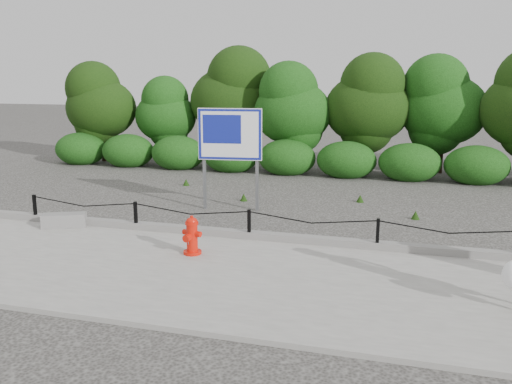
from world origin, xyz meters
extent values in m
plane|color=#2D2B28|center=(0.00, 0.00, 0.00)|extent=(90.00, 90.00, 0.00)
cube|color=gray|center=(0.00, -2.00, 0.04)|extent=(14.00, 4.00, 0.08)
cube|color=slate|center=(0.00, 0.05, 0.15)|extent=(14.00, 0.22, 0.14)
cube|color=black|center=(-5.00, 0.00, 0.38)|extent=(0.06, 0.06, 0.60)
cube|color=black|center=(-2.50, 0.00, 0.38)|extent=(0.06, 0.06, 0.60)
cube|color=black|center=(0.00, 0.00, 0.38)|extent=(0.06, 0.06, 0.60)
cube|color=black|center=(2.50, 0.00, 0.38)|extent=(0.06, 0.06, 0.60)
cylinder|color=black|center=(-3.75, 0.00, 0.60)|extent=(2.50, 0.02, 0.02)
cylinder|color=black|center=(-1.25, 0.00, 0.60)|extent=(2.50, 0.02, 0.02)
cylinder|color=black|center=(1.25, 0.00, 0.60)|extent=(2.50, 0.02, 0.02)
cylinder|color=black|center=(3.75, 0.00, 0.60)|extent=(2.50, 0.02, 0.02)
cylinder|color=black|center=(-8.50, 8.60, 0.93)|extent=(0.18, 0.18, 1.86)
ellipsoid|color=#264810|center=(-8.50, 8.60, 2.23)|extent=(2.75, 2.38, 2.97)
cylinder|color=black|center=(-6.00, 9.00, 0.80)|extent=(0.18, 0.18, 1.59)
ellipsoid|color=#264810|center=(-6.00, 9.00, 1.91)|extent=(2.36, 2.04, 2.55)
cylinder|color=black|center=(-3.50, 9.40, 1.06)|extent=(0.18, 0.18, 2.12)
ellipsoid|color=#264810|center=(-3.50, 9.40, 2.54)|extent=(3.13, 2.71, 3.38)
cylinder|color=black|center=(-1.00, 8.60, 0.92)|extent=(0.18, 0.18, 1.83)
ellipsoid|color=#264810|center=(-1.00, 8.60, 2.20)|extent=(2.72, 2.35, 2.94)
cylinder|color=black|center=(1.50, 9.00, 0.98)|extent=(0.18, 0.18, 1.97)
ellipsoid|color=#264810|center=(1.50, 9.00, 2.36)|extent=(2.91, 2.52, 3.14)
cylinder|color=black|center=(4.00, 9.40, 0.97)|extent=(0.18, 0.18, 1.94)
ellipsoid|color=#264810|center=(4.00, 9.40, 2.33)|extent=(2.87, 2.49, 3.11)
cylinder|color=red|center=(-0.73, -1.17, 0.11)|extent=(0.40, 0.40, 0.06)
cylinder|color=red|center=(-0.73, -1.17, 0.39)|extent=(0.25, 0.25, 0.50)
cylinder|color=red|center=(-0.73, -1.17, 0.66)|extent=(0.29, 0.29, 0.05)
ellipsoid|color=red|center=(-0.73, -1.17, 0.69)|extent=(0.26, 0.26, 0.16)
cylinder|color=red|center=(-0.73, -1.17, 0.77)|extent=(0.07, 0.07, 0.05)
cylinder|color=red|center=(-0.87, -1.14, 0.47)|extent=(0.11, 0.12, 0.10)
cylinder|color=red|center=(-0.60, -1.20, 0.47)|extent=(0.11, 0.12, 0.10)
cylinder|color=red|center=(-0.77, -1.31, 0.42)|extent=(0.16, 0.14, 0.14)
cylinder|color=slate|center=(-0.76, -1.29, 0.34)|extent=(0.01, 0.05, 0.11)
cube|color=slate|center=(-4.08, -0.25, 0.23)|extent=(0.96, 0.67, 0.29)
cube|color=slate|center=(-1.88, 2.42, 1.25)|extent=(0.08, 0.08, 2.51)
cube|color=slate|center=(-0.57, 2.59, 1.25)|extent=(0.08, 0.08, 2.51)
cube|color=white|center=(-1.22, 2.46, 1.88)|extent=(1.56, 0.26, 1.25)
cube|color=navy|center=(-1.21, 2.43, 1.88)|extent=(1.52, 0.21, 1.22)
cube|color=navy|center=(-1.40, 2.39, 2.01)|extent=(0.93, 0.13, 0.69)
camera|label=1|loc=(2.98, -9.93, 3.27)|focal=38.00mm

